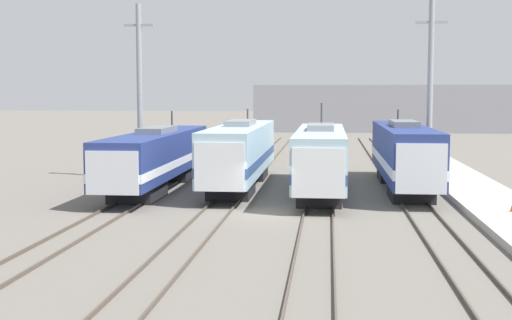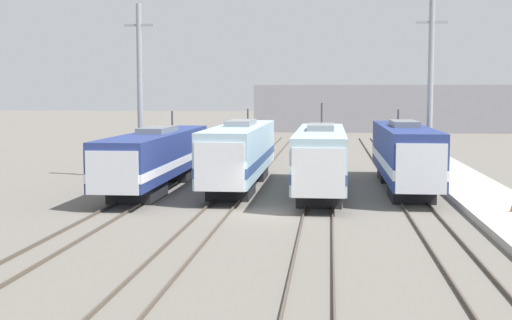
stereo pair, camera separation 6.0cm
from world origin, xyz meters
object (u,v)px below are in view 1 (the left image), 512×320
object	(u,v)px
locomotive_center_right	(320,158)
locomotive_far_right	(404,155)
locomotive_center_left	(240,153)
catenary_tower_left	(140,90)
locomotive_far_left	(156,157)
catenary_tower_right	(430,90)

from	to	relation	value
locomotive_center_right	locomotive_far_right	world-z (taller)	locomotive_center_right
locomotive_center_left	catenary_tower_left	xyz separation A→B (m)	(-7.64, 4.23, 4.05)
locomotive_far_left	locomotive_far_right	world-z (taller)	locomotive_far_right
locomotive_far_left	locomotive_far_right	xyz separation A→B (m)	(15.56, 1.08, 0.20)
locomotive_far_left	catenary_tower_left	size ratio (longest dim) A/B	1.58
locomotive_center_left	catenary_tower_left	bearing A→B (deg)	151.03
locomotive_far_right	catenary_tower_left	distance (m)	18.95
locomotive_far_right	catenary_tower_right	world-z (taller)	catenary_tower_right
locomotive_far_right	locomotive_center_right	bearing A→B (deg)	-157.81
locomotive_far_left	locomotive_far_right	bearing A→B (deg)	3.97
locomotive_center_right	catenary_tower_left	bearing A→B (deg)	153.42
catenary_tower_right	catenary_tower_left	bearing A→B (deg)	180.00
locomotive_center_left	catenary_tower_right	world-z (taller)	catenary_tower_right
locomotive_center_right	locomotive_center_left	bearing A→B (deg)	157.11
locomotive_far_left	catenary_tower_right	bearing A→B (deg)	16.95
catenary_tower_left	catenary_tower_right	world-z (taller)	same
catenary_tower_left	catenary_tower_right	size ratio (longest dim) A/B	1.00
locomotive_far_left	locomotive_center_right	xyz separation A→B (m)	(10.38, -1.03, 0.13)
catenary_tower_left	catenary_tower_right	distance (m)	20.11
locomotive_far_left	locomotive_far_right	size ratio (longest dim) A/B	1.09
locomotive_far_left	catenary_tower_left	bearing A→B (deg)	114.46
locomotive_far_right	catenary_tower_right	distance (m)	6.26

